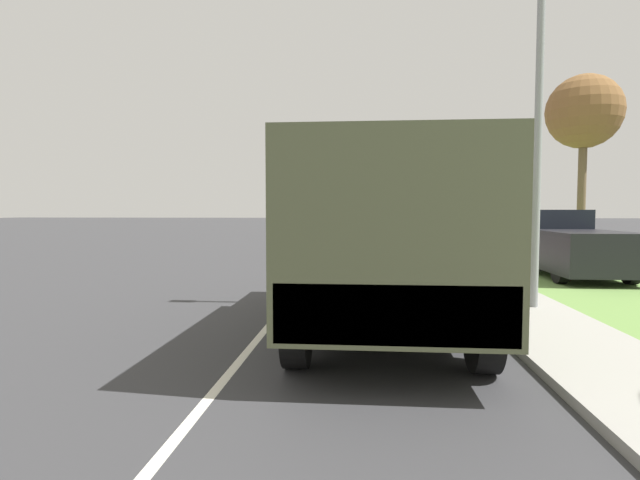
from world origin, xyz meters
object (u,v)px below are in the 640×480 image
at_px(military_truck, 383,233).
at_px(lamp_post, 530,43).
at_px(car_second_ahead, 317,229).
at_px(car_third_ahead, 364,224).
at_px(pickup_truck, 565,244).
at_px(car_fourth_ahead, 367,221).
at_px(car_nearest_ahead, 363,238).

relative_size(military_truck, lamp_post, 0.79).
distance_m(car_second_ahead, lamp_post, 26.90).
xyz_separation_m(car_third_ahead, pickup_truck, (5.90, -31.13, 0.30)).
bearing_deg(pickup_truck, car_third_ahead, 100.73).
distance_m(military_truck, car_fourth_ahead, 50.58).
height_order(car_second_ahead, lamp_post, lamp_post).
bearing_deg(car_nearest_ahead, car_third_ahead, 89.77).
xyz_separation_m(car_second_ahead, car_third_ahead, (3.37, 11.12, 0.00)).
bearing_deg(car_third_ahead, car_fourth_ahead, 88.46).
xyz_separation_m(military_truck, lamp_post, (2.69, 1.60, 3.39)).
relative_size(car_second_ahead, pickup_truck, 0.87).
relative_size(military_truck, car_nearest_ahead, 1.35).
height_order(car_nearest_ahead, car_second_ahead, car_nearest_ahead).
height_order(car_nearest_ahead, pickup_truck, pickup_truck).
height_order(military_truck, car_fourth_ahead, military_truck).
bearing_deg(car_nearest_ahead, pickup_truck, -43.65).
xyz_separation_m(car_nearest_ahead, car_third_ahead, (0.10, 25.40, -0.13)).
distance_m(car_fourth_ahead, pickup_truck, 43.55).
xyz_separation_m(car_nearest_ahead, pickup_truck, (6.00, -5.72, 0.17)).
height_order(military_truck, lamp_post, lamp_post).
xyz_separation_m(car_second_ahead, lamp_post, (6.30, -25.79, 4.33)).
relative_size(military_truck, pickup_truck, 1.24).
height_order(car_second_ahead, car_fourth_ahead, car_fourth_ahead).
bearing_deg(pickup_truck, military_truck, -127.49).
bearing_deg(car_fourth_ahead, car_third_ahead, -91.54).
relative_size(pickup_truck, lamp_post, 0.63).
relative_size(car_nearest_ahead, car_third_ahead, 1.21).
bearing_deg(pickup_truck, car_second_ahead, 114.86).
bearing_deg(car_second_ahead, lamp_post, -76.28).
relative_size(car_third_ahead, car_fourth_ahead, 0.97).
bearing_deg(car_nearest_ahead, lamp_post, -75.26).
distance_m(military_truck, car_nearest_ahead, 13.14).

